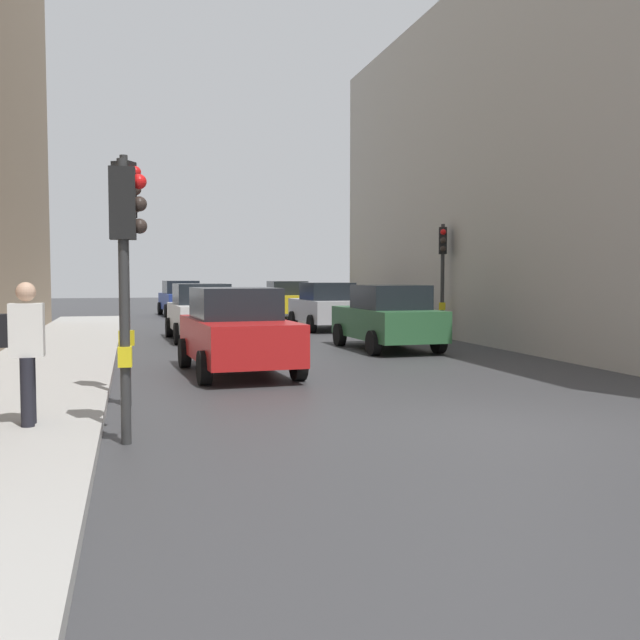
{
  "coord_description": "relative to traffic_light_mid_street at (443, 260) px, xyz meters",
  "views": [
    {
      "loc": [
        -4.69,
        -8.66,
        2.01
      ],
      "look_at": [
        -0.87,
        6.01,
        1.08
      ],
      "focal_mm": 40.69,
      "sensor_mm": 36.0,
      "label": 1
    }
  ],
  "objects": [
    {
      "name": "ground_plane",
      "position": [
        -4.77,
        -12.4,
        -2.5
      ],
      "size": [
        120.0,
        120.0,
        0.0
      ],
      "primitive_type": "plane",
      "color": "#38383A"
    },
    {
      "name": "sidewalk_kerb",
      "position": [
        -11.22,
        -6.4,
        -2.42
      ],
      "size": [
        2.75,
        40.0,
        0.16
      ],
      "primitive_type": "cube",
      "color": "#A8A5A0",
      "rests_on": "ground"
    },
    {
      "name": "traffic_light_mid_street",
      "position": [
        0.0,
        0.0,
        0.0
      ],
      "size": [
        0.33,
        0.45,
        3.63
      ],
      "color": "#2D2D2D",
      "rests_on": "ground"
    },
    {
      "name": "traffic_light_near_right",
      "position": [
        -9.52,
        -9.62,
        0.14
      ],
      "size": [
        0.44,
        0.37,
        3.83
      ],
      "color": "#2D2D2D",
      "rests_on": "ground"
    },
    {
      "name": "traffic_light_near_left",
      "position": [
        -9.52,
        -12.22,
        -0.18
      ],
      "size": [
        0.43,
        0.25,
        3.37
      ],
      "color": "#2D2D2D",
      "rests_on": "ground"
    },
    {
      "name": "car_yellow_taxi",
      "position": [
        -2.41,
        12.35,
        -1.62
      ],
      "size": [
        2.07,
        4.22,
        1.76
      ],
      "color": "yellow",
      "rests_on": "ground"
    },
    {
      "name": "car_red_sedan",
      "position": [
        -7.37,
        -6.29,
        -1.62
      ],
      "size": [
        2.23,
        4.3,
        1.76
      ],
      "color": "red",
      "rests_on": "ground"
    },
    {
      "name": "car_white_compact",
      "position": [
        -7.32,
        1.84,
        -1.62
      ],
      "size": [
        2.16,
        4.27,
        1.76
      ],
      "color": "silver",
      "rests_on": "ground"
    },
    {
      "name": "car_blue_van",
      "position": [
        -7.04,
        16.05,
        -1.62
      ],
      "size": [
        2.28,
        4.33,
        1.76
      ],
      "color": "navy",
      "rests_on": "ground"
    },
    {
      "name": "car_green_estate",
      "position": [
        -2.74,
        -2.53,
        -1.62
      ],
      "size": [
        2.15,
        4.27,
        1.76
      ],
      "color": "#2D6038",
      "rests_on": "ground"
    },
    {
      "name": "car_silver_hatchback",
      "position": [
        -2.48,
        4.92,
        -1.62
      ],
      "size": [
        2.12,
        4.25,
        1.76
      ],
      "color": "#BCBCC1",
      "rests_on": "ground"
    },
    {
      "name": "pedestrian_with_black_backpack",
      "position": [
        -10.76,
        -11.57,
        -1.34
      ],
      "size": [
        0.6,
        0.36,
        1.77
      ],
      "color": "black",
      "rests_on": "sidewalk_kerb"
    }
  ]
}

